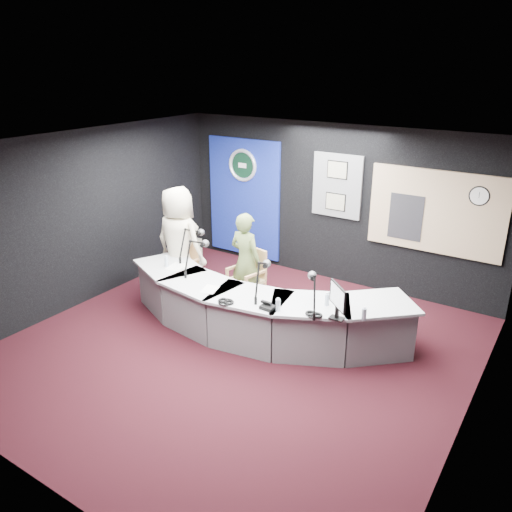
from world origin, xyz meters
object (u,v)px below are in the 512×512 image
Objects in this scene: broadcast_desk at (255,309)px; person_man at (179,243)px; armchair_right at (246,279)px; person_woman at (246,261)px; armchair_left at (180,267)px.

broadcast_desk is 2.38× the size of person_man.
armchair_right is 1.28m from person_man.
broadcast_desk is at bearing 138.76° from person_woman.
armchair_left is 1.19m from armchair_right.
armchair_right is (1.17, 0.25, -0.03)m from armchair_left.
broadcast_desk is 0.98m from person_woman.
broadcast_desk is 4.50× the size of armchair_left.
person_woman is at bearing 10.23° from armchair_left.
person_woman is at bearing 133.05° from broadcast_desk.
person_man is 1.19× the size of person_woman.
armchair_left reaches higher than broadcast_desk.
broadcast_desk is 1.90m from person_man.
broadcast_desk is 4.75× the size of armchair_right.
armchair_right is at bearing -0.00° from person_woman.
broadcast_desk is at bearing -14.57° from armchair_left.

